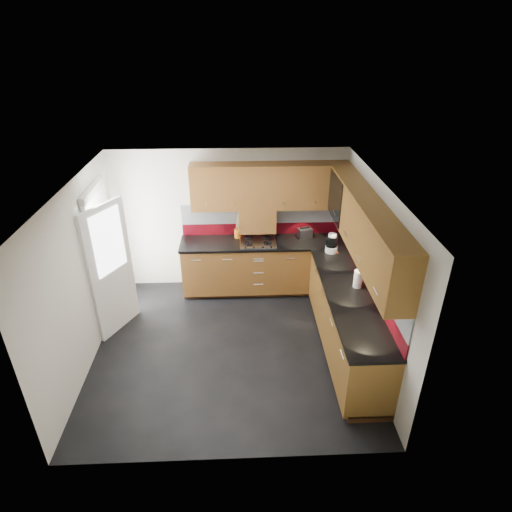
{
  "coord_description": "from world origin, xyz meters",
  "views": [
    {
      "loc": [
        0.15,
        -4.79,
        4.07
      ],
      "look_at": [
        0.39,
        0.65,
        1.13
      ],
      "focal_mm": 30.0,
      "sensor_mm": 36.0,
      "label": 1
    }
  ],
  "objects_px": {
    "gas_hob": "(258,241)",
    "food_processor": "(332,244)",
    "toaster": "(305,233)",
    "utensil_pot": "(238,232)"
  },
  "relations": [
    {
      "from": "food_processor",
      "to": "gas_hob",
      "type": "bearing_deg",
      "value": 161.03
    },
    {
      "from": "toaster",
      "to": "utensil_pot",
      "type": "bearing_deg",
      "value": 177.5
    },
    {
      "from": "gas_hob",
      "to": "utensil_pot",
      "type": "distance_m",
      "value": 0.39
    },
    {
      "from": "gas_hob",
      "to": "food_processor",
      "type": "distance_m",
      "value": 1.2
    },
    {
      "from": "gas_hob",
      "to": "utensil_pot",
      "type": "xyz_separation_m",
      "value": [
        -0.32,
        0.2,
        0.08
      ]
    },
    {
      "from": "gas_hob",
      "to": "utensil_pot",
      "type": "bearing_deg",
      "value": 148.2
    },
    {
      "from": "gas_hob",
      "to": "toaster",
      "type": "height_order",
      "value": "toaster"
    },
    {
      "from": "toaster",
      "to": "food_processor",
      "type": "xyz_separation_m",
      "value": [
        0.34,
        -0.54,
        0.06
      ]
    },
    {
      "from": "utensil_pot",
      "to": "food_processor",
      "type": "relative_size",
      "value": 1.34
    },
    {
      "from": "gas_hob",
      "to": "food_processor",
      "type": "bearing_deg",
      "value": -18.97
    }
  ]
}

